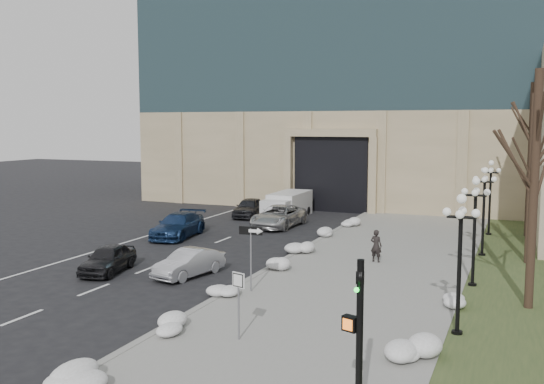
{
  "coord_description": "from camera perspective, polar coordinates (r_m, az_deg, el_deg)",
  "views": [
    {
      "loc": [
        10.04,
        -14.24,
        7.01
      ],
      "look_at": [
        -1.83,
        14.45,
        3.5
      ],
      "focal_mm": 40.0,
      "sensor_mm": 36.0,
      "label": 1
    }
  ],
  "objects": [
    {
      "name": "one_way_sign",
      "position": [
        24.82,
        -1.64,
        -4.42
      ],
      "size": [
        1.06,
        0.3,
        2.82
      ],
      "rotation": [
        0.0,
        0.0,
        0.1
      ],
      "color": "slate",
      "rests_on": "ground"
    },
    {
      "name": "snow_clump_b",
      "position": [
        20.83,
        -9.9,
        -12.43
      ],
      "size": [
        1.1,
        1.6,
        0.36
      ],
      "primitive_type": "ellipsoid",
      "color": "white",
      "rests_on": "sidewalk"
    },
    {
      "name": "lamppost_c",
      "position": [
        33.51,
        19.33,
        -0.66
      ],
      "size": [
        1.18,
        1.18,
        4.76
      ],
      "color": "black",
      "rests_on": "ground"
    },
    {
      "name": "car_e",
      "position": [
        45.68,
        -2.16,
        -1.47
      ],
      "size": [
        2.22,
        4.41,
        1.44
      ],
      "primitive_type": "imported",
      "rotation": [
        0.0,
        0.0,
        0.13
      ],
      "color": "#28292D",
      "rests_on": "ground"
    },
    {
      "name": "office_tower",
      "position": [
        60.17,
        11.01,
        17.34
      ],
      "size": [
        40.0,
        24.7,
        36.0
      ],
      "color": "tan",
      "rests_on": "ground"
    },
    {
      "name": "ground",
      "position": [
        18.78,
        -12.25,
        -15.62
      ],
      "size": [
        160.0,
        160.0,
        0.0
      ],
      "primitive_type": "plane",
      "color": "black",
      "rests_on": "ground"
    },
    {
      "name": "tree_mid",
      "position": [
        32.28,
        23.3,
        3.25
      ],
      "size": [
        3.2,
        3.2,
        8.5
      ],
      "color": "black",
      "rests_on": "ground"
    },
    {
      "name": "curb",
      "position": [
        31.1,
        1.09,
        -6.44
      ],
      "size": [
        0.3,
        40.0,
        0.14
      ],
      "primitive_type": "cube",
      "color": "gray",
      "rests_on": "ground"
    },
    {
      "name": "snow_clump_a",
      "position": [
        17.42,
        -17.62,
        -16.51
      ],
      "size": [
        1.1,
        1.6,
        0.36
      ],
      "primitive_type": "ellipsoid",
      "color": "white",
      "rests_on": "sidewalk"
    },
    {
      "name": "lamppost_d",
      "position": [
        39.97,
        19.86,
        0.41
      ],
      "size": [
        1.18,
        1.18,
        4.76
      ],
      "color": "black",
      "rests_on": "ground"
    },
    {
      "name": "tree_near",
      "position": [
        24.27,
        23.56,
        3.12
      ],
      "size": [
        3.2,
        3.2,
        9.0
      ],
      "color": "black",
      "rests_on": "ground"
    },
    {
      "name": "car_b",
      "position": [
        28.31,
        -7.83,
        -6.64
      ],
      "size": [
        2.09,
        3.99,
        1.25
      ],
      "primitive_type": "imported",
      "rotation": [
        0.0,
        0.0,
        -0.21
      ],
      "color": "#B6B8BF",
      "rests_on": "ground"
    },
    {
      "name": "snow_clump_c",
      "position": [
        24.82,
        -4.58,
        -9.25
      ],
      "size": [
        1.1,
        1.6,
        0.36
      ],
      "primitive_type": "ellipsoid",
      "color": "white",
      "rests_on": "sidewalk"
    },
    {
      "name": "tree_far",
      "position": [
        40.25,
        23.2,
        4.71
      ],
      "size": [
        3.2,
        3.2,
        9.5
      ],
      "color": "black",
      "rests_on": "ground"
    },
    {
      "name": "grass_strip",
      "position": [
        29.08,
        21.92,
        -7.87
      ],
      "size": [
        4.0,
        40.0,
        0.1
      ],
      "primitive_type": "cube",
      "color": "#334522",
      "rests_on": "ground"
    },
    {
      "name": "snow_clump_h",
      "position": [
        18.89,
        13.22,
        -14.53
      ],
      "size": [
        1.1,
        1.6,
        0.36
      ],
      "primitive_type": "ellipsoid",
      "color": "white",
      "rests_on": "sidewalk"
    },
    {
      "name": "car_c",
      "position": [
        37.99,
        -8.83,
        -3.13
      ],
      "size": [
        2.67,
        5.3,
        1.48
      ],
      "primitive_type": "imported",
      "rotation": [
        0.0,
        0.0,
        0.12
      ],
      "color": "navy",
      "rests_on": "ground"
    },
    {
      "name": "pedestrian",
      "position": [
        30.81,
        9.78,
        -5.01
      ],
      "size": [
        0.67,
        0.51,
        1.64
      ],
      "primitive_type": "imported",
      "rotation": [
        0.0,
        0.0,
        2.93
      ],
      "color": "black",
      "rests_on": "sidewalk"
    },
    {
      "name": "snow_clump_e",
      "position": [
        32.33,
        2.62,
        -5.54
      ],
      "size": [
        1.1,
        1.6,
        0.36
      ],
      "primitive_type": "ellipsoid",
      "color": "white",
      "rests_on": "sidewalk"
    },
    {
      "name": "lamppost_a",
      "position": [
        20.69,
        17.28,
        -4.81
      ],
      "size": [
        1.18,
        1.18,
        4.76
      ],
      "color": "black",
      "rests_on": "ground"
    },
    {
      "name": "box_truck",
      "position": [
        45.25,
        1.45,
        -1.31
      ],
      "size": [
        2.14,
        5.9,
        1.87
      ],
      "rotation": [
        0.0,
        0.0,
        0.01
      ],
      "color": "silver",
      "rests_on": "ground"
    },
    {
      "name": "car_d",
      "position": [
        41.22,
        0.63,
        -2.3
      ],
      "size": [
        2.6,
        5.39,
        1.48
      ],
      "primitive_type": "imported",
      "rotation": [
        0.0,
        0.0,
        -0.03
      ],
      "color": "#B5B5B5",
      "rests_on": "ground"
    },
    {
      "name": "keep_sign",
      "position": [
        19.54,
        -3.18,
        -9.32
      ],
      "size": [
        0.49,
        0.19,
        2.31
      ],
      "rotation": [
        0.0,
        0.0,
        -0.3
      ],
      "color": "slate",
      "rests_on": "ground"
    },
    {
      "name": "snow_clump_f",
      "position": [
        37.55,
        5.24,
        -3.87
      ],
      "size": [
        1.1,
        1.6,
        0.36
      ],
      "primitive_type": "ellipsoid",
      "color": "white",
      "rests_on": "sidewalk"
    },
    {
      "name": "snow_clump_d",
      "position": [
        29.0,
        0.47,
        -6.93
      ],
      "size": [
        1.1,
        1.6,
        0.36
      ],
      "primitive_type": "ellipsoid",
      "color": "white",
      "rests_on": "sidewalk"
    },
    {
      "name": "traffic_signal",
      "position": [
        14.15,
        8.09,
        -14.33
      ],
      "size": [
        0.69,
        0.91,
        4.03
      ],
      "rotation": [
        0.0,
        0.0,
        -0.33
      ],
      "color": "black",
      "rests_on": "ground"
    },
    {
      "name": "snow_clump_i",
      "position": [
        24.48,
        16.48,
        -9.73
      ],
      "size": [
        1.1,
        1.6,
        0.36
      ],
      "primitive_type": "ellipsoid",
      "color": "white",
      "rests_on": "sidewalk"
    },
    {
      "name": "sidewalk",
      "position": [
        29.81,
        9.24,
        -7.12
      ],
      "size": [
        9.0,
        40.0,
        0.12
      ],
      "primitive_type": "cube",
      "color": "gray",
      "rests_on": "ground"
    },
    {
      "name": "car_a",
      "position": [
        29.8,
        -15.19,
        -6.09
      ],
      "size": [
        2.31,
        4.09,
        1.31
      ],
      "primitive_type": "imported",
      "rotation": [
        0.0,
        0.0,
        0.21
      ],
      "color": "black",
      "rests_on": "ground"
    },
    {
      "name": "lamppost_b",
      "position": [
        27.08,
        18.55,
        -2.25
      ],
      "size": [
        1.18,
        1.18,
        4.76
      ],
      "color": "black",
      "rests_on": "ground"
    },
    {
      "name": "snow_clump_g",
      "position": [
        41.39,
        7.57,
        -2.94
      ],
      "size": [
        1.1,
        1.6,
        0.36
      ],
      "primitive_type": "ellipsoid",
      "color": "white",
      "rests_on": "sidewalk"
    }
  ]
}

